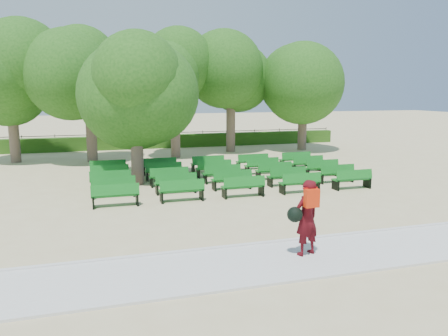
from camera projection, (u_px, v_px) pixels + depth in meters
name	position (u px, v px, depth m)	size (l,w,h in m)	color
ground	(218.00, 191.00, 17.20)	(120.00, 120.00, 0.00)	tan
paving	(305.00, 258.00, 10.21)	(30.00, 2.20, 0.06)	silver
curb	(284.00, 241.00, 11.29)	(30.00, 0.12, 0.10)	silver
hedge	(162.00, 141.00, 30.32)	(26.00, 0.70, 0.90)	#295315
fence	(162.00, 147.00, 30.77)	(26.00, 0.10, 1.02)	black
tree_line	(173.00, 156.00, 26.62)	(21.80, 6.80, 7.04)	#285D19
bench_array	(223.00, 181.00, 18.80)	(1.60, 0.51, 1.01)	#13701E
tree_among	(135.00, 85.00, 17.77)	(4.61, 4.61, 6.25)	brown
person	(306.00, 217.00, 10.19)	(0.90, 0.61, 1.81)	#44090F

